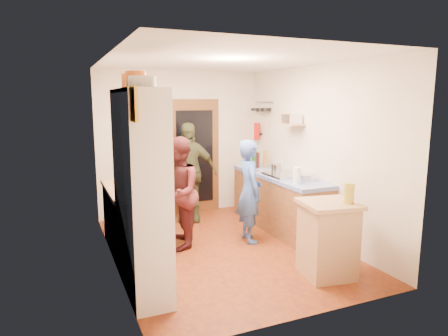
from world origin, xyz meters
TOP-DOWN VIEW (x-y plane):
  - floor at (0.00, 0.00)m, footprint 3.00×4.00m
  - ceiling at (0.00, 0.00)m, footprint 3.00×4.00m
  - wall_back at (0.00, 2.01)m, footprint 3.00×0.02m
  - wall_front at (0.00, -2.01)m, footprint 3.00×0.02m
  - wall_left at (-1.51, 0.00)m, footprint 0.02×4.00m
  - wall_right at (1.51, 0.00)m, footprint 0.02×4.00m
  - door_frame at (0.25, 1.97)m, footprint 0.95×0.06m
  - door_glass at (0.25, 1.94)m, footprint 0.70×0.02m
  - hutch_body at (-1.30, -0.80)m, footprint 0.40×1.20m
  - hutch_top_shelf at (-1.30, -0.80)m, footprint 0.40×1.14m
  - plate_stack at (-1.30, -1.07)m, footprint 0.27×0.27m
  - orange_pot_a at (-1.30, -0.75)m, footprint 0.22×0.22m
  - orange_pot_b at (-1.30, -0.41)m, footprint 0.19×0.19m
  - left_counter_base at (-1.20, 0.45)m, footprint 0.60×1.40m
  - left_counter_top at (-1.20, 0.45)m, footprint 0.64×1.44m
  - toaster at (-1.15, -0.01)m, footprint 0.26×0.18m
  - kettle at (-1.25, 0.26)m, footprint 0.18×0.18m
  - orange_bowl at (-1.12, 0.56)m, footprint 0.26×0.26m
  - chopping_board at (-1.18, 0.96)m, footprint 0.33×0.27m
  - right_counter_base at (1.20, 0.50)m, footprint 0.60×2.20m
  - right_counter_top at (1.20, 0.50)m, footprint 0.62×2.22m
  - hob at (1.20, 0.32)m, footprint 0.55×0.58m
  - pot_on_hob at (1.15, 0.47)m, footprint 0.21×0.21m
  - bottle_a at (1.05, 1.11)m, footprint 0.09×0.09m
  - bottle_b at (1.18, 1.22)m, footprint 0.09×0.09m
  - bottle_c at (1.31, 1.17)m, footprint 0.08×0.08m
  - paper_towel at (1.05, -0.23)m, footprint 0.13×0.13m
  - mixing_bowl at (1.30, -0.11)m, footprint 0.30×0.30m
  - island_base at (0.79, -1.30)m, footprint 0.63×0.63m
  - island_top at (0.79, -1.30)m, footprint 0.71×0.71m
  - cutting_board at (0.75, -1.25)m, footprint 0.39×0.33m
  - oil_jar at (0.95, -1.45)m, footprint 0.14×0.14m
  - pan_rail at (1.46, 1.52)m, footprint 0.02×0.65m
  - pan_hang_a at (1.40, 1.35)m, footprint 0.18×0.18m
  - pan_hang_b at (1.40, 1.55)m, footprint 0.16×0.16m
  - pan_hang_c at (1.40, 1.75)m, footprint 0.17×0.17m
  - wall_shelf at (1.37, 0.45)m, footprint 0.26×0.42m
  - radio at (1.37, 0.45)m, footprint 0.25×0.32m
  - ext_bracket at (1.47, 1.70)m, footprint 0.06×0.10m
  - fire_extinguisher at (1.41, 1.70)m, footprint 0.11×0.11m
  - picture_frame at (-1.48, -1.55)m, footprint 0.03×0.25m
  - person_hob at (0.50, 0.11)m, footprint 0.43×0.59m
  - person_left at (-0.53, 0.33)m, footprint 0.82×0.93m
  - person_back at (-0.03, 1.46)m, footprint 1.09×0.73m

SIDE VIEW (x-z plane):
  - floor at x=0.00m, z-range -0.02..0.00m
  - right_counter_base at x=1.20m, z-range 0.00..0.84m
  - left_counter_base at x=-1.20m, z-range 0.00..0.85m
  - island_base at x=0.79m, z-range 0.00..0.86m
  - person_hob at x=0.50m, z-range 0.00..1.52m
  - person_left at x=-0.53m, z-range 0.00..1.59m
  - person_back at x=-0.03m, z-range 0.00..1.72m
  - right_counter_top at x=1.20m, z-range 0.84..0.90m
  - left_counter_top at x=-1.20m, z-range 0.85..0.90m
  - island_top at x=0.79m, z-range 0.86..0.91m
  - cutting_board at x=0.75m, z-range 0.89..0.91m
  - chopping_board at x=-1.18m, z-range 0.90..0.92m
  - hob at x=1.20m, z-range 0.90..0.94m
  - mixing_bowl at x=1.30m, z-range 0.90..0.99m
  - orange_bowl at x=-1.12m, z-range 0.90..0.99m
  - kettle at x=-1.25m, z-range 0.90..1.06m
  - toaster at x=-1.15m, z-range 0.90..1.09m
  - pot_on_hob at x=1.15m, z-range 0.94..1.08m
  - paper_towel at x=1.05m, z-range 0.90..1.14m
  - oil_jar at x=0.95m, z-range 0.91..1.15m
  - bottle_b at x=1.18m, z-range 0.90..1.17m
  - bottle_c at x=1.31m, z-range 0.90..1.20m
  - door_frame at x=0.25m, z-range 0.00..2.10m
  - door_glass at x=0.25m, z-range 0.20..1.90m
  - bottle_a at x=1.05m, z-range 0.90..1.23m
  - hutch_body at x=-1.30m, z-range 0.00..2.20m
  - wall_back at x=0.00m, z-range 0.00..2.60m
  - wall_front at x=0.00m, z-range 0.00..2.60m
  - wall_left at x=-1.51m, z-range 0.00..2.60m
  - wall_right at x=1.51m, z-range 0.00..2.60m
  - ext_bracket at x=1.47m, z-range 1.43..1.47m
  - fire_extinguisher at x=1.41m, z-range 1.34..1.66m
  - wall_shelf at x=1.37m, z-range 1.69..1.71m
  - radio at x=1.37m, z-range 1.72..1.86m
  - pan_hang_b at x=1.40m, z-range 1.88..1.92m
  - pan_hang_c at x=1.40m, z-range 1.89..1.93m
  - pan_hang_a at x=1.40m, z-range 1.90..1.94m
  - pan_rail at x=1.46m, z-range 2.04..2.06m
  - picture_frame at x=-1.48m, z-range 1.90..2.20m
  - hutch_top_shelf at x=-1.30m, z-range 2.16..2.20m
  - plate_stack at x=-1.30m, z-range 2.20..2.31m
  - orange_pot_b at x=-1.30m, z-range 2.20..2.37m
  - orange_pot_a at x=-1.30m, z-range 2.20..2.38m
  - ceiling at x=0.00m, z-range 2.60..2.62m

